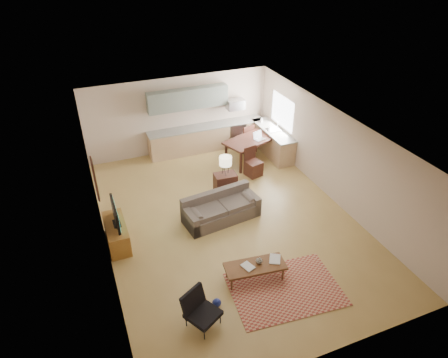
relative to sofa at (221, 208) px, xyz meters
name	(u,v)px	position (x,y,z in m)	size (l,w,h in m)	color
room	(228,178)	(0.16, -0.10, 0.97)	(9.00, 9.00, 9.00)	#A48447
kitchen_counter_back	(207,137)	(1.06, 4.08, 0.08)	(4.26, 0.64, 0.92)	tan
kitchen_counter_right	(272,142)	(3.09, 2.90, 0.08)	(0.64, 2.26, 0.92)	tan
kitchen_range	(235,133)	(2.16, 4.08, 0.07)	(0.62, 0.62, 0.90)	#A5A8AD
kitchen_microwave	(235,104)	(2.16, 4.10, 1.17)	(0.62, 0.40, 0.35)	#A5A8AD
upper_cabinets	(188,99)	(0.46, 4.23, 1.57)	(2.80, 0.34, 0.70)	gray
window_right	(282,111)	(3.39, 2.90, 1.17)	(0.02, 1.40, 1.05)	white
wall_art_left	(95,179)	(-3.05, 0.80, 1.17)	(0.06, 0.42, 1.10)	olive
triptych	(176,105)	(0.06, 4.37, 1.37)	(1.70, 0.04, 0.50)	beige
rug	(285,289)	(0.38, -2.91, -0.37)	(2.40, 1.66, 0.02)	maroon
sofa	(221,208)	(0.00, 0.00, 0.00)	(2.17, 0.94, 0.75)	#564A44
coffee_table	(255,272)	(-0.12, -2.36, -0.17)	(1.39, 0.55, 0.42)	#4F2C14
book_a	(244,269)	(-0.40, -2.38, 0.05)	(0.30, 0.35, 0.03)	maroon
book_b	(270,258)	(0.28, -2.30, 0.05)	(0.38, 0.41, 0.03)	navy
vase	(259,260)	(0.00, -2.32, 0.12)	(0.18, 0.18, 0.16)	black
armchair	(203,312)	(-1.62, -3.12, 0.01)	(0.68, 0.68, 0.78)	black
tv_credenza	(117,234)	(-2.82, 0.06, -0.08)	(0.50, 1.31, 0.60)	brown
tv	(115,214)	(-2.77, 0.06, 0.53)	(0.10, 1.00, 0.60)	black
console_table	(225,185)	(0.53, 1.02, 0.00)	(0.64, 0.43, 0.75)	#341913
table_lamp	(225,165)	(0.53, 1.02, 0.67)	(0.36, 0.36, 0.60)	beige
dining_table	(249,151)	(2.05, 2.64, 0.05)	(1.67, 0.96, 0.85)	#341913
dining_chair_near	(254,162)	(1.83, 1.79, 0.11)	(0.46, 0.48, 0.97)	#341913
dining_chair_far	(245,137)	(2.27, 3.49, 0.14)	(0.49, 0.51, 1.03)	#341913
laptop	(260,136)	(2.38, 2.53, 0.60)	(0.36, 0.27, 0.27)	#A5A8AD
soap_bottle	(262,120)	(2.99, 3.62, 0.64)	(0.09, 0.09, 0.19)	beige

